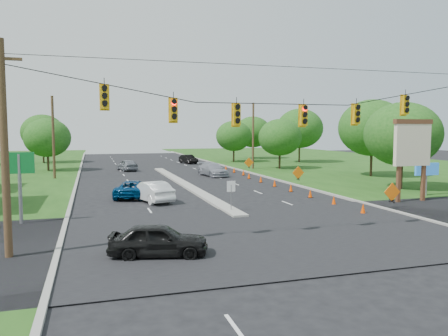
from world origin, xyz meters
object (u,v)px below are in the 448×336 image
object	(u,v)px
white_sedan	(152,191)
pylon_sign	(414,148)
blue_pickup	(133,189)
black_sedan	(158,240)

from	to	relation	value
white_sedan	pylon_sign	bearing A→B (deg)	146.10
pylon_sign	blue_pickup	bearing A→B (deg)	157.94
pylon_sign	black_sedan	bearing A→B (deg)	-156.69
pylon_sign	white_sedan	distance (m)	19.76
black_sedan	white_sedan	bearing A→B (deg)	7.11
pylon_sign	blue_pickup	distance (m)	21.64
pylon_sign	black_sedan	xyz separation A→B (m)	(-20.30, -8.74, -3.29)
black_sedan	blue_pickup	size ratio (longest dim) A/B	0.85
pylon_sign	white_sedan	size ratio (longest dim) A/B	1.31
black_sedan	white_sedan	distance (m)	14.39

